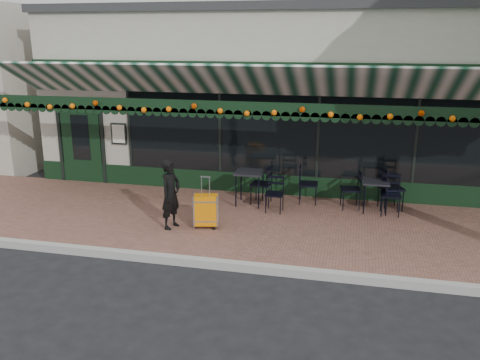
% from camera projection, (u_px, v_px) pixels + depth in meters
% --- Properties ---
extents(ground, '(80.00, 80.00, 0.00)m').
position_uv_depth(ground, '(217.00, 266.00, 9.00)').
color(ground, black).
rests_on(ground, ground).
extents(sidewalk, '(18.00, 4.00, 0.15)m').
position_uv_depth(sidewalk, '(242.00, 223.00, 10.85)').
color(sidewalk, brown).
rests_on(sidewalk, ground).
extents(curb, '(18.00, 0.16, 0.15)m').
position_uv_depth(curb, '(216.00, 264.00, 8.90)').
color(curb, '#9E9E99').
rests_on(curb, ground).
extents(restaurant_building, '(12.00, 9.60, 4.50)m').
position_uv_depth(restaurant_building, '(283.00, 91.00, 15.72)').
color(restaurant_building, '#9D9588').
rests_on(restaurant_building, ground).
extents(woman, '(0.47, 0.59, 1.42)m').
position_uv_depth(woman, '(171.00, 194.00, 10.21)').
color(woman, black).
rests_on(woman, sidewalk).
extents(suitcase, '(0.52, 0.36, 1.08)m').
position_uv_depth(suitcase, '(206.00, 211.00, 10.31)').
color(suitcase, orange).
rests_on(suitcase, sidewalk).
extents(cafe_table_a, '(0.57, 0.57, 0.70)m').
position_uv_depth(cafe_table_a, '(376.00, 184.00, 11.18)').
color(cafe_table_a, black).
rests_on(cafe_table_a, sidewalk).
extents(cafe_table_b, '(0.64, 0.64, 0.79)m').
position_uv_depth(cafe_table_b, '(250.00, 175.00, 11.66)').
color(cafe_table_b, black).
rests_on(cafe_table_b, sidewalk).
extents(chair_a_left, '(0.51, 0.51, 0.88)m').
position_uv_depth(chair_a_left, '(351.00, 189.00, 11.45)').
color(chair_a_left, black).
rests_on(chair_a_left, sidewalk).
extents(chair_a_right, '(0.63, 0.63, 0.98)m').
position_uv_depth(chair_a_right, '(391.00, 188.00, 11.35)').
color(chair_a_right, black).
rests_on(chair_a_right, sidewalk).
extents(chair_a_front, '(0.45, 0.45, 0.88)m').
position_uv_depth(chair_a_front, '(391.00, 195.00, 11.03)').
color(chair_a_front, black).
rests_on(chair_a_front, sidewalk).
extents(chair_b_left, '(0.51, 0.51, 0.92)m').
position_uv_depth(chair_b_left, '(261.00, 184.00, 11.80)').
color(chair_b_left, black).
rests_on(chair_b_left, sidewalk).
extents(chair_b_right, '(0.48, 0.48, 0.91)m').
position_uv_depth(chair_b_right, '(308.00, 184.00, 11.80)').
color(chair_b_right, black).
rests_on(chair_b_right, sidewalk).
extents(chair_b_front, '(0.41, 0.41, 0.80)m').
position_uv_depth(chair_b_front, '(275.00, 194.00, 11.23)').
color(chair_b_front, black).
rests_on(chair_b_front, sidewalk).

